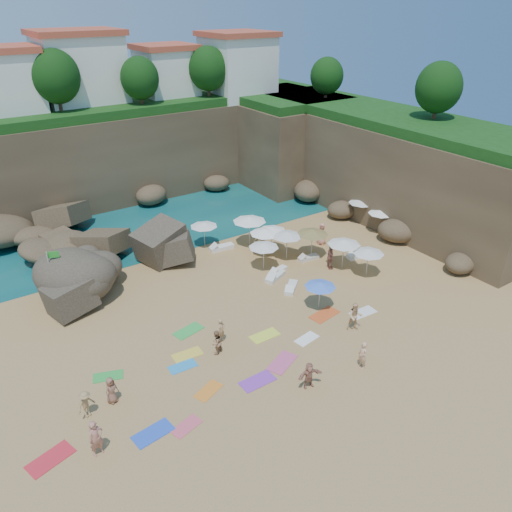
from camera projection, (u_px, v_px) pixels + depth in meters
ground at (256, 311)px, 31.30m from camera, size 120.00×120.00×0.00m
seawater at (99, 181)px, 53.30m from camera, size 120.00×120.00×0.00m
cliff_back at (130, 152)px, 48.78m from camera, size 44.00×8.00×8.00m
cliff_right at (381, 166)px, 44.78m from camera, size 8.00×30.00×8.00m
cliff_corner at (283, 141)px, 52.59m from camera, size 10.00×12.00×8.00m
rock_promontory at (17, 258)px, 37.56m from camera, size 12.00×7.00×2.00m
clifftop_buildings at (127, 72)px, 46.50m from camera, size 28.48×9.48×7.00m
clifftop_trees at (175, 79)px, 42.79m from camera, size 35.60×23.82×4.40m
rock_outcrop at (123, 279)px, 34.85m from camera, size 10.52×9.23×3.51m
flag_pole at (52, 271)px, 30.90m from camera, size 0.72×0.27×3.79m
parasol_0 at (272, 229)px, 37.55m from camera, size 2.27×2.27×2.15m
parasol_1 at (204, 224)px, 38.59m from camera, size 2.13×2.13×2.02m
parasol_2 at (249, 219)px, 38.51m from camera, size 2.60×2.60×2.46m
parasol_3 at (287, 234)px, 36.65m from camera, size 2.33×2.33×2.20m
parasol_4 at (362, 201)px, 42.64m from camera, size 2.29×2.29×2.16m
parasol_5 at (265, 231)px, 37.11m from camera, size 2.30×2.30×2.18m
parasol_6 at (312, 232)px, 36.87m from camera, size 2.38×2.38×2.25m
parasol_7 at (344, 242)px, 35.36m from camera, size 2.36×2.36×2.23m
parasol_8 at (381, 212)px, 40.92m from camera, size 2.11×2.11×1.99m
parasol_9 at (264, 245)px, 35.30m from camera, size 2.16×2.16×2.05m
parasol_10 at (320, 284)px, 30.82m from camera, size 1.97×1.97×1.86m
parasol_11 at (369, 251)px, 34.43m from camera, size 2.18×2.18×2.07m
lounger_0 at (275, 277)px, 34.83m from camera, size 1.96×1.32×0.29m
lounger_1 at (222, 248)px, 38.83m from camera, size 1.99×0.79×0.30m
lounger_2 at (278, 271)px, 35.64m from camera, size 1.61×0.90×0.24m
lounger_3 at (308, 258)px, 37.36m from camera, size 1.66×0.69×0.25m
lounger_4 at (359, 255)px, 37.70m from camera, size 2.05×0.93×0.31m
lounger_5 at (291, 288)px, 33.53m from camera, size 1.72×1.60×0.28m
towel_0 at (153, 433)px, 22.51m from camera, size 1.94×1.14×0.03m
towel_1 at (186, 426)px, 22.87m from camera, size 1.59×1.08×0.03m
towel_2 at (208, 391)px, 24.93m from camera, size 1.69×1.27×0.03m
towel_3 at (108, 376)px, 25.88m from camera, size 1.70×1.24×0.03m
towel_4 at (187, 355)px, 27.45m from camera, size 1.69×0.93×0.03m
towel_5 at (307, 339)px, 28.71m from camera, size 1.57×0.96×0.03m
towel_6 at (258, 381)px, 25.55m from camera, size 1.86×0.95×0.03m
towel_7 at (51, 459)px, 21.25m from camera, size 2.13×1.47×0.03m
towel_8 at (183, 366)px, 26.58m from camera, size 1.53×0.82×0.03m
towel_9 at (282, 362)px, 26.85m from camera, size 2.13×1.64×0.03m
towel_10 at (324, 315)px, 30.89m from camera, size 2.07×1.26×0.03m
towel_11 at (188, 331)px, 29.39m from camera, size 1.93×1.23×0.03m
towel_12 at (265, 336)px, 28.98m from camera, size 1.73×0.86×0.03m
towel_13 at (363, 312)px, 31.11m from camera, size 1.74×0.93×0.03m
person_stand_0 at (96, 438)px, 21.11m from camera, size 0.73×0.56×1.81m
person_stand_1 at (216, 342)px, 27.24m from camera, size 0.87×0.79×1.46m
person_stand_2 at (261, 239)px, 38.59m from camera, size 1.07×1.08×1.67m
person_stand_3 at (330, 257)px, 35.73m from camera, size 0.88×1.18×1.86m
person_stand_4 at (322, 234)px, 39.33m from camera, size 0.90×0.98×1.78m
person_stand_5 at (66, 265)px, 35.10m from camera, size 1.39×0.43×1.49m
person_stand_6 at (363, 355)px, 26.16m from camera, size 0.46×0.63×1.59m
person_lie_0 at (88, 413)px, 23.37m from camera, size 1.35×1.64×0.38m
person_lie_2 at (113, 399)px, 24.18m from camera, size 1.19×1.59×0.38m
person_lie_3 at (308, 384)px, 25.13m from camera, size 1.55×1.63×0.38m
person_lie_4 at (222, 339)px, 28.41m from camera, size 1.12×1.59×0.36m
person_lie_5 at (354, 325)px, 29.41m from camera, size 1.69×1.93×0.66m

